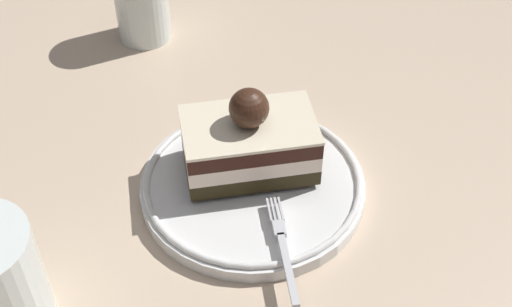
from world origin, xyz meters
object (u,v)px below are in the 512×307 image
dessert_plate (256,184)px  cake_slice (253,141)px  fork (283,246)px  drink_glass_far (141,2)px

dessert_plate → cake_slice: cake_slice is taller
dessert_plate → cake_slice: size_ratio=1.73×
cake_slice → fork: bearing=94.1°
fork → drink_glass_far: drink_glass_far is taller
cake_slice → dessert_plate: bearing=89.9°
cake_slice → drink_glass_far: same height
fork → drink_glass_far: bearing=-75.7°
cake_slice → drink_glass_far: (0.08, -0.25, -0.00)m
dessert_plate → cake_slice: 0.04m
cake_slice → fork: cake_slice is taller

